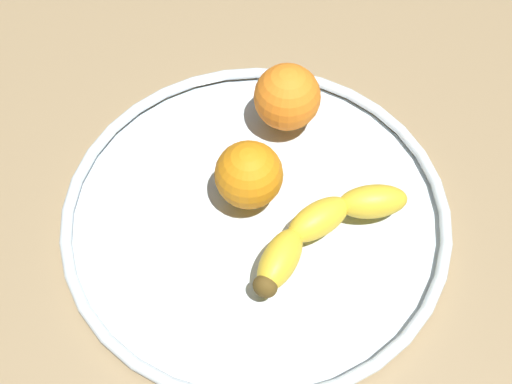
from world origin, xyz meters
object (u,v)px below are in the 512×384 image
Objects in this scene: orange_front_right at (287,97)px; banana at (322,229)px; fruit_bowl at (256,213)px; orange_front_left at (249,175)px.

banana is at bearing 56.73° from orange_front_right.
orange_front_right reaches higher than fruit_bowl.
orange_front_right reaches higher than orange_front_left.
banana is 15.37cm from orange_front_right.
banana is 8.83cm from orange_front_left.
fruit_bowl is 2.06× the size of banana.
orange_front_left reaches higher than fruit_bowl.
fruit_bowl is 4.68cm from orange_front_left.
orange_front_right is at bearing -156.68° from orange_front_left.
orange_front_right is at bearing -150.48° from fruit_bowl.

